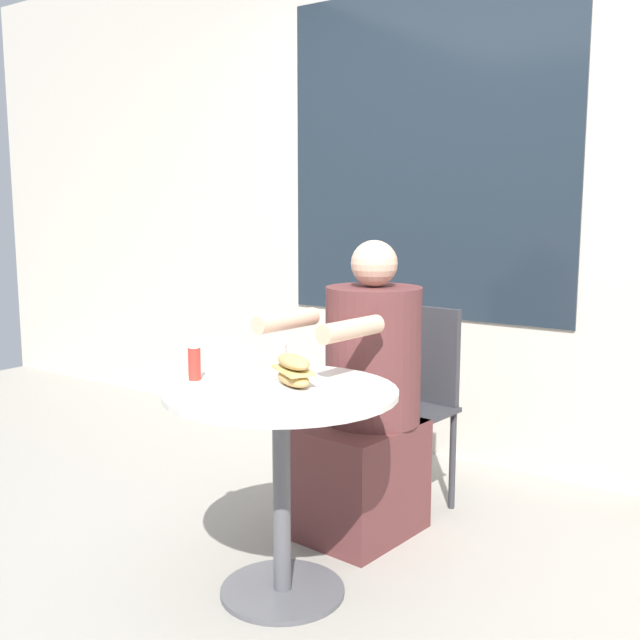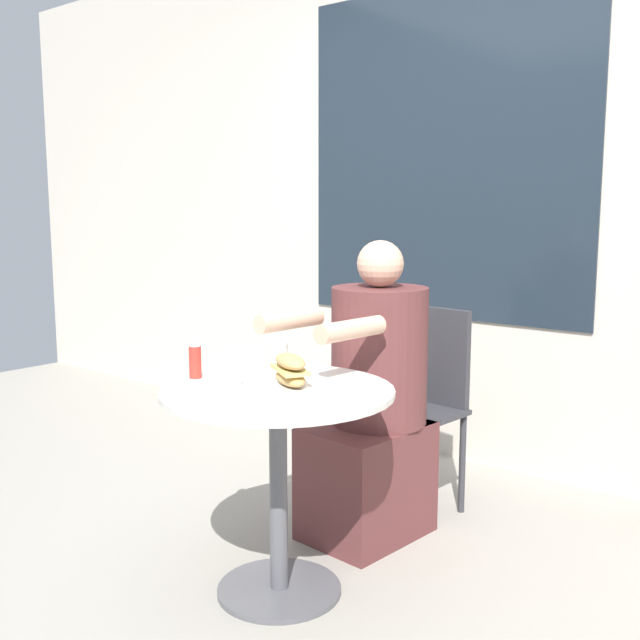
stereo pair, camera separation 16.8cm
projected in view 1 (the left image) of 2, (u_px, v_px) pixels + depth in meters
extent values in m
plane|color=gray|center=(283.00, 593.00, 2.54)|extent=(8.00, 8.00, 0.00)
cube|color=beige|center=(490.00, 185.00, 3.64)|extent=(8.00, 0.08, 2.80)
cube|color=#1E2833|center=(424.00, 154.00, 3.78)|extent=(1.60, 0.01, 1.65)
cylinder|color=beige|center=(281.00, 392.00, 2.43)|extent=(0.77, 0.77, 0.02)
cylinder|color=#515156|center=(282.00, 493.00, 2.48)|extent=(0.06, 0.06, 0.67)
cylinder|color=#515156|center=(283.00, 590.00, 2.54)|extent=(0.42, 0.42, 0.02)
cube|color=#333338|center=(400.00, 411.00, 3.16)|extent=(0.41, 0.41, 0.02)
cube|color=#333338|center=(423.00, 354.00, 3.26)|extent=(0.35, 0.06, 0.42)
cylinder|color=#333338|center=(410.00, 482.00, 2.97)|extent=(0.03, 0.03, 0.43)
cylinder|color=#333338|center=(345.00, 464.00, 3.18)|extent=(0.03, 0.03, 0.43)
cylinder|color=#333338|center=(452.00, 460.00, 3.22)|extent=(0.03, 0.03, 0.43)
cylinder|color=#333338|center=(389.00, 445.00, 3.43)|extent=(0.03, 0.03, 0.43)
cube|color=brown|center=(361.00, 479.00, 2.97)|extent=(0.39, 0.50, 0.45)
cylinder|color=brown|center=(373.00, 355.00, 2.95)|extent=(0.38, 0.38, 0.54)
sphere|color=#D6A889|center=(374.00, 264.00, 2.89)|extent=(0.18, 0.18, 0.18)
cylinder|color=#D6A889|center=(351.00, 329.00, 2.57)|extent=(0.09, 0.31, 0.07)
cylinder|color=#D6A889|center=(286.00, 321.00, 2.76)|extent=(0.09, 0.31, 0.07)
cylinder|color=white|center=(293.00, 386.00, 2.45)|extent=(0.19, 0.19, 0.01)
ellipsoid|color=tan|center=(293.00, 378.00, 2.45)|extent=(0.21, 0.17, 0.04)
cube|color=#D6BC66|center=(293.00, 370.00, 2.44)|extent=(0.20, 0.17, 0.01)
ellipsoid|color=tan|center=(293.00, 362.00, 2.44)|extent=(0.21, 0.17, 0.04)
cylinder|color=silver|center=(278.00, 359.00, 2.65)|extent=(0.06, 0.06, 0.10)
cylinder|color=white|center=(278.00, 343.00, 2.64)|extent=(0.06, 0.06, 0.01)
cube|color=silver|center=(225.00, 380.00, 2.43)|extent=(0.10, 0.10, 0.06)
cylinder|color=red|center=(194.00, 364.00, 2.55)|extent=(0.04, 0.04, 0.11)
cone|color=white|center=(194.00, 343.00, 2.54)|extent=(0.04, 0.04, 0.03)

